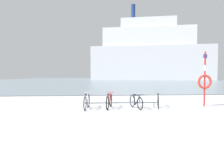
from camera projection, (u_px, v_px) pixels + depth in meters
ground at (105, 81)px, 60.25m from camera, size 80.00×132.00×0.08m
bike_rack at (121, 103)px, 10.11m from camera, size 3.86×0.09×0.31m
bicycle_0 at (87, 102)px, 9.89m from camera, size 0.46×1.78×0.82m
bicycle_1 at (109, 101)px, 10.05m from camera, size 0.54×1.69×0.81m
bicycle_2 at (136, 102)px, 10.00m from camera, size 0.52×1.60×0.76m
bicycle_3 at (158, 100)px, 10.37m from camera, size 0.61×1.67×0.80m
rescue_post at (205, 81)px, 10.63m from camera, size 0.79×0.12×3.00m
ferry_ship at (150, 55)px, 70.87m from camera, size 43.71×17.37×27.45m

